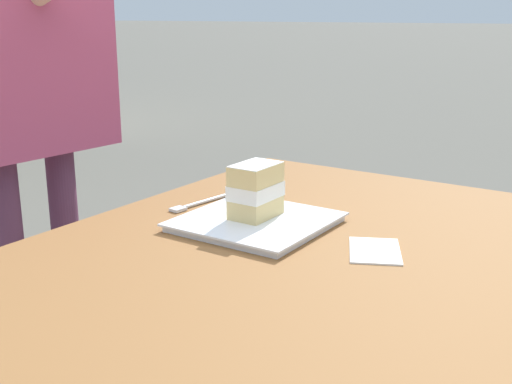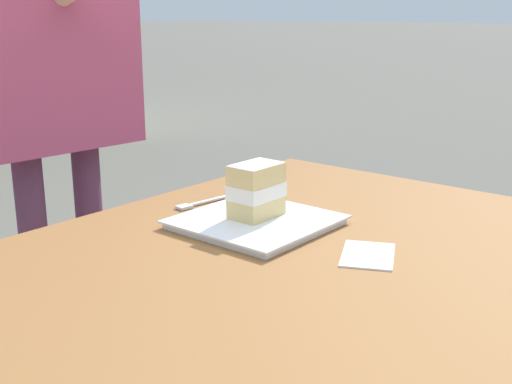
% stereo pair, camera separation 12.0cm
% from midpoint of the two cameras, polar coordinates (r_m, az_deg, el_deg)
% --- Properties ---
extents(patio_table, '(1.30, 0.97, 0.76)m').
position_cam_midpoint_polar(patio_table, '(1.06, 6.18, -12.13)').
color(patio_table, brown).
rests_on(patio_table, ground).
extents(dessert_plate, '(0.26, 0.26, 0.02)m').
position_cam_midpoint_polar(dessert_plate, '(1.22, 2.83, -2.71)').
color(dessert_plate, white).
rests_on(dessert_plate, patio_table).
extents(cake_slice, '(0.10, 0.07, 0.10)m').
position_cam_midpoint_polar(cake_slice, '(1.21, 2.86, 0.10)').
color(cake_slice, '#E0C17A').
rests_on(cake_slice, dessert_plate).
extents(dessert_fork, '(0.17, 0.04, 0.01)m').
position_cam_midpoint_polar(dessert_fork, '(1.36, -1.92, -0.89)').
color(dessert_fork, silver).
rests_on(dessert_fork, patio_table).
extents(paper_napkin, '(0.15, 0.13, 0.00)m').
position_cam_midpoint_polar(paper_napkin, '(1.10, 12.97, -5.49)').
color(paper_napkin, white).
rests_on(paper_napkin, patio_table).
extents(diner_person, '(0.45, 0.58, 1.60)m').
position_cam_midpoint_polar(diner_person, '(1.70, -15.94, 12.43)').
color(diner_person, '#5D3049').
rests_on(diner_person, ground).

